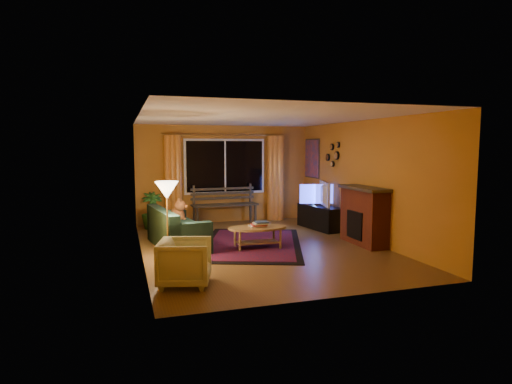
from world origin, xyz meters
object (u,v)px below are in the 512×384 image
object	(u,v)px
sofa	(178,228)
tv_console	(320,217)
floor_lamp	(167,221)
armchair	(185,260)
bench	(225,215)
coffee_table	(257,238)

from	to	relation	value
sofa	tv_console	xyz separation A→B (m)	(3.48, 0.83, -0.10)
sofa	floor_lamp	bearing A→B (deg)	-115.25
armchair	floor_lamp	bearing A→B (deg)	19.27
bench	floor_lamp	world-z (taller)	floor_lamp
armchair	floor_lamp	xyz separation A→B (m)	(-0.09, 1.47, 0.31)
bench	tv_console	size ratio (longest dim) A/B	1.24
armchair	tv_console	size ratio (longest dim) A/B	0.54
bench	tv_console	world-z (taller)	tv_console
sofa	floor_lamp	world-z (taller)	floor_lamp
armchair	coffee_table	world-z (taller)	armchair
coffee_table	tv_console	size ratio (longest dim) A/B	0.86
sofa	floor_lamp	distance (m)	1.03
floor_lamp	coffee_table	xyz separation A→B (m)	(1.74, 0.33, -0.46)
armchair	floor_lamp	size ratio (longest dim) A/B	0.54
sofa	coffee_table	world-z (taller)	sofa
floor_lamp	tv_console	xyz separation A→B (m)	(3.76, 1.77, -0.40)
sofa	coffee_table	size ratio (longest dim) A/B	1.62
sofa	coffee_table	distance (m)	1.58
bench	coffee_table	xyz separation A→B (m)	(0.00, -2.70, -0.04)
sofa	armchair	size ratio (longest dim) A/B	2.58
bench	tv_console	distance (m)	2.39
sofa	armchair	xyz separation A→B (m)	(-0.20, -2.42, -0.02)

